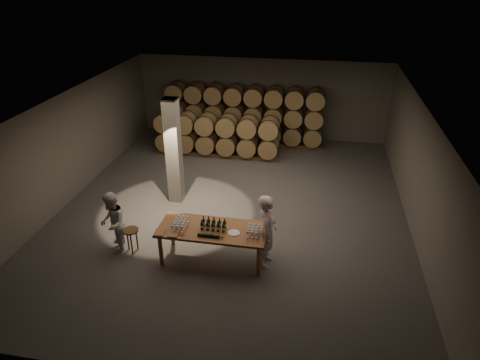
% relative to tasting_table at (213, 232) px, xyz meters
% --- Properties ---
extents(room, '(12.00, 12.00, 12.00)m').
position_rel_tasting_table_xyz_m(room, '(-1.80, 2.70, 0.80)').
color(room, '#53514E').
rests_on(room, ground).
extents(tasting_table, '(2.60, 1.10, 0.90)m').
position_rel_tasting_table_xyz_m(tasting_table, '(0.00, 0.00, 0.00)').
color(tasting_table, brown).
rests_on(tasting_table, ground).
extents(barrel_stack_back, '(6.26, 0.95, 2.31)m').
position_rel_tasting_table_xyz_m(barrel_stack_back, '(-0.57, 7.70, 0.40)').
color(barrel_stack_back, brown).
rests_on(barrel_stack_back, ground).
extents(barrel_stack_front, '(4.70, 0.95, 1.57)m').
position_rel_tasting_table_xyz_m(barrel_stack_front, '(-1.35, 6.30, 0.03)').
color(barrel_stack_front, brown).
rests_on(barrel_stack_front, ground).
extents(bottle_cluster, '(0.59, 0.22, 0.30)m').
position_rel_tasting_table_xyz_m(bottle_cluster, '(0.03, -0.01, 0.21)').
color(bottle_cluster, black).
rests_on(bottle_cluster, tasting_table).
extents(lying_bottles, '(0.61, 0.08, 0.08)m').
position_rel_tasting_table_xyz_m(lying_bottles, '(0.00, -0.36, 0.14)').
color(lying_bottles, black).
rests_on(lying_bottles, tasting_table).
extents(glass_cluster_left, '(0.30, 0.52, 0.17)m').
position_rel_tasting_table_xyz_m(glass_cluster_left, '(-0.78, -0.04, 0.23)').
color(glass_cluster_left, silver).
rests_on(glass_cluster_left, tasting_table).
extents(glass_cluster_right, '(0.30, 0.41, 0.17)m').
position_rel_tasting_table_xyz_m(glass_cluster_right, '(0.99, -0.03, 0.23)').
color(glass_cluster_right, silver).
rests_on(glass_cluster_right, tasting_table).
extents(plate, '(0.28, 0.28, 0.02)m').
position_rel_tasting_table_xyz_m(plate, '(0.54, -0.10, 0.11)').
color(plate, white).
rests_on(plate, tasting_table).
extents(notebook_near, '(0.25, 0.21, 0.03)m').
position_rel_tasting_table_xyz_m(notebook_near, '(-0.84, -0.45, 0.12)').
color(notebook_near, '#946136').
rests_on(notebook_near, tasting_table).
extents(notebook_corner, '(0.26, 0.31, 0.02)m').
position_rel_tasting_table_xyz_m(notebook_corner, '(-1.18, -0.40, 0.12)').
color(notebook_corner, '#946136').
rests_on(notebook_corner, tasting_table).
extents(pen, '(0.15, 0.04, 0.01)m').
position_rel_tasting_table_xyz_m(pen, '(-0.65, -0.41, 0.11)').
color(pen, black).
rests_on(pen, tasting_table).
extents(stool, '(0.39, 0.39, 0.64)m').
position_rel_tasting_table_xyz_m(stool, '(-2.08, -0.04, -0.27)').
color(stool, brown).
rests_on(stool, ground).
extents(person_man, '(0.46, 0.69, 1.88)m').
position_rel_tasting_table_xyz_m(person_man, '(1.29, 0.07, 0.14)').
color(person_man, silver).
rests_on(person_man, ground).
extents(person_woman, '(0.85, 0.95, 1.62)m').
position_rel_tasting_table_xyz_m(person_woman, '(-2.52, -0.06, 0.01)').
color(person_woman, silver).
rests_on(person_woman, ground).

